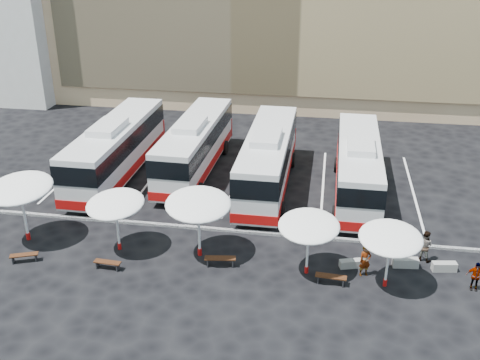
% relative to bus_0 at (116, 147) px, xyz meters
% --- Properties ---
extents(ground, '(120.00, 120.00, 0.00)m').
position_rel_bus_0_xyz_m(ground, '(8.43, -7.11, -2.18)').
color(ground, black).
rests_on(ground, ground).
extents(apartment_block, '(14.00, 14.00, 18.00)m').
position_rel_bus_0_xyz_m(apartment_block, '(-19.57, 20.89, 6.82)').
color(apartment_block, silver).
rests_on(apartment_block, ground).
extents(curb_divider, '(34.00, 0.25, 0.15)m').
position_rel_bus_0_xyz_m(curb_divider, '(8.43, -6.61, -2.11)').
color(curb_divider, black).
rests_on(curb_divider, ground).
extents(bay_lines, '(24.15, 12.00, 0.01)m').
position_rel_bus_0_xyz_m(bay_lines, '(8.43, 0.89, -2.18)').
color(bay_lines, white).
rests_on(bay_lines, ground).
extents(bus_0, '(3.22, 13.49, 4.28)m').
position_rel_bus_0_xyz_m(bus_0, '(0.00, 0.00, 0.00)').
color(bus_0, silver).
rests_on(bus_0, ground).
extents(bus_1, '(3.27, 13.00, 4.11)m').
position_rel_bus_0_xyz_m(bus_1, '(5.22, 1.77, -0.09)').
color(bus_1, silver).
rests_on(bus_1, ground).
extents(bus_2, '(3.13, 13.25, 4.20)m').
position_rel_bus_0_xyz_m(bus_2, '(10.67, -0.10, -0.04)').
color(bus_2, silver).
rests_on(bus_2, ground).
extents(bus_3, '(3.03, 12.67, 4.02)m').
position_rel_bus_0_xyz_m(bus_3, '(16.60, -0.23, -0.13)').
color(bus_3, silver).
rests_on(bus_3, ground).
extents(sunshade_0, '(3.98, 4.02, 3.77)m').
position_rel_bus_0_xyz_m(sunshade_0, '(-1.90, -9.35, 1.02)').
color(sunshade_0, silver).
rests_on(sunshade_0, ground).
extents(sunshade_1, '(3.72, 3.75, 3.27)m').
position_rel_bus_0_xyz_m(sunshade_1, '(3.59, -9.52, 0.60)').
color(sunshade_1, silver).
rests_on(sunshade_1, ground).
extents(sunshade_2, '(4.33, 4.36, 3.62)m').
position_rel_bus_0_xyz_m(sunshade_2, '(8.09, -9.41, 0.89)').
color(sunshade_2, silver).
rests_on(sunshade_2, ground).
extents(sunshade_3, '(3.18, 3.22, 3.21)m').
position_rel_bus_0_xyz_m(sunshade_3, '(13.88, -10.18, 0.55)').
color(sunshade_3, silver).
rests_on(sunshade_3, ground).
extents(sunshade_4, '(3.05, 3.09, 3.19)m').
position_rel_bus_0_xyz_m(sunshade_4, '(17.78, -10.71, 0.53)').
color(sunshade_4, silver).
rests_on(sunshade_4, ground).
extents(wood_bench_0, '(1.48, 0.88, 0.44)m').
position_rel_bus_0_xyz_m(wood_bench_0, '(-0.93, -11.55, -1.85)').
color(wood_bench_0, black).
rests_on(wood_bench_0, ground).
extents(wood_bench_1, '(1.44, 0.47, 0.43)m').
position_rel_bus_0_xyz_m(wood_bench_1, '(3.68, -11.49, -1.85)').
color(wood_bench_1, black).
rests_on(wood_bench_1, ground).
extents(wood_bench_2, '(1.67, 0.65, 0.50)m').
position_rel_bus_0_xyz_m(wood_bench_2, '(9.39, -10.27, -1.80)').
color(wood_bench_2, black).
rests_on(wood_bench_2, ground).
extents(wood_bench_3, '(1.57, 0.53, 0.47)m').
position_rel_bus_0_xyz_m(wood_bench_3, '(15.13, -10.98, -1.82)').
color(wood_bench_3, black).
rests_on(wood_bench_3, ground).
extents(conc_bench_0, '(1.20, 0.70, 0.43)m').
position_rel_bus_0_xyz_m(conc_bench_0, '(16.12, -9.30, -1.97)').
color(conc_bench_0, gray).
rests_on(conc_bench_0, ground).
extents(conc_bench_1, '(1.35, 0.57, 0.49)m').
position_rel_bus_0_xyz_m(conc_bench_1, '(18.95, -8.78, -1.94)').
color(conc_bench_1, gray).
rests_on(conc_bench_1, ground).
extents(conc_bench_2, '(1.29, 0.61, 0.47)m').
position_rel_bus_0_xyz_m(conc_bench_2, '(20.89, -8.83, -1.95)').
color(conc_bench_2, gray).
rests_on(conc_bench_2, ground).
extents(passenger_0, '(0.73, 0.62, 1.71)m').
position_rel_bus_0_xyz_m(passenger_0, '(16.79, -9.91, -1.33)').
color(passenger_0, black).
rests_on(passenger_0, ground).
extents(passenger_1, '(1.04, 0.95, 1.74)m').
position_rel_bus_0_xyz_m(passenger_1, '(19.95, -8.00, -1.31)').
color(passenger_1, black).
rests_on(passenger_1, ground).
extents(passenger_2, '(0.93, 0.47, 1.53)m').
position_rel_bus_0_xyz_m(passenger_2, '(22.03, -10.32, -1.42)').
color(passenger_2, black).
rests_on(passenger_2, ground).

